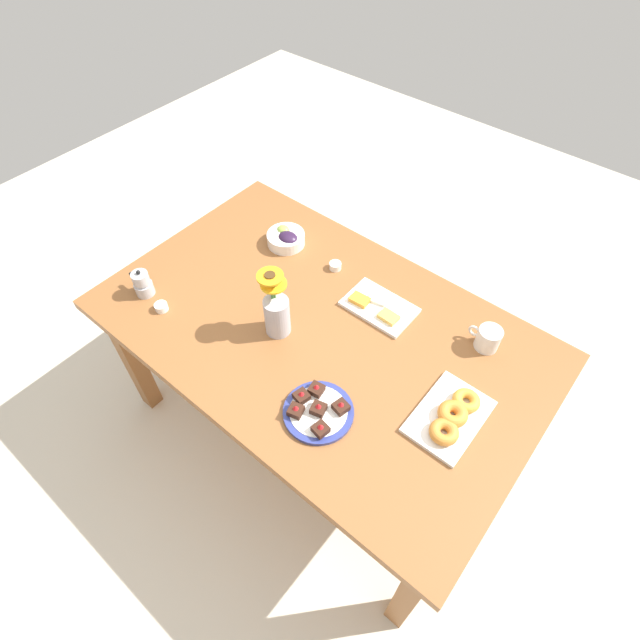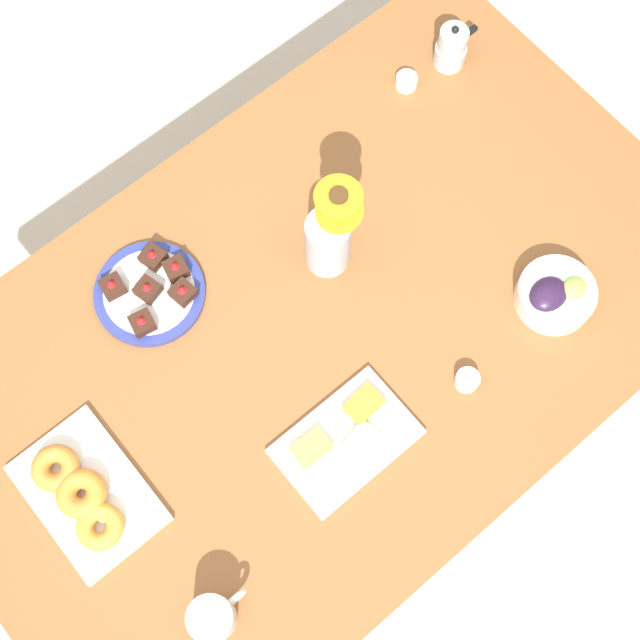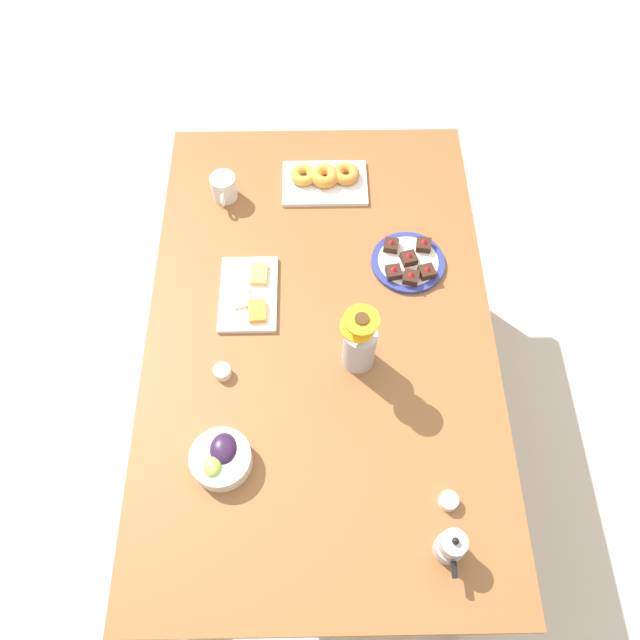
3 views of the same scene
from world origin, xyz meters
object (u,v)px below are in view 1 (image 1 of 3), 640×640
(coffee_mug, at_px, (488,338))
(dessert_plate, at_px, (318,411))
(moka_pot, at_px, (143,284))
(dining_table, at_px, (320,341))
(cheese_platter, at_px, (378,307))
(jam_cup_honey, at_px, (335,266))
(flower_vase, at_px, (277,312))
(croissant_platter, at_px, (452,416))
(jam_cup_berry, at_px, (161,307))
(grape_bowl, at_px, (286,238))

(coffee_mug, height_order, dessert_plate, coffee_mug)
(moka_pot, bearing_deg, coffee_mug, -151.86)
(coffee_mug, distance_m, dessert_plate, 0.64)
(dessert_plate, bearing_deg, dining_table, -51.50)
(cheese_platter, xyz_separation_m, moka_pot, (0.73, 0.50, 0.04))
(jam_cup_honey, height_order, moka_pot, moka_pot)
(flower_vase, bearing_deg, coffee_mug, -146.21)
(coffee_mug, distance_m, jam_cup_honey, 0.65)
(cheese_platter, height_order, moka_pot, moka_pot)
(croissant_platter, relative_size, jam_cup_honey, 5.83)
(cheese_platter, bearing_deg, dining_table, 62.06)
(dessert_plate, bearing_deg, coffee_mug, -116.05)
(jam_cup_honey, xyz_separation_m, jam_cup_berry, (0.36, 0.58, 0.00))
(jam_cup_honey, height_order, dessert_plate, dessert_plate)
(grape_bowl, relative_size, moka_pot, 1.32)
(coffee_mug, height_order, moka_pot, moka_pot)
(grape_bowl, bearing_deg, coffee_mug, -177.01)
(moka_pot, bearing_deg, flower_vase, -159.45)
(jam_cup_berry, height_order, dessert_plate, dessert_plate)
(croissant_platter, height_order, dessert_plate, dessert_plate)
(croissant_platter, bearing_deg, grape_bowl, -16.60)
(jam_cup_honey, distance_m, dessert_plate, 0.65)
(cheese_platter, distance_m, moka_pot, 0.89)
(dining_table, height_order, moka_pot, moka_pot)
(dining_table, xyz_separation_m, croissant_platter, (-0.55, 0.03, 0.11))
(grape_bowl, bearing_deg, jam_cup_honey, -176.62)
(coffee_mug, height_order, jam_cup_berry, coffee_mug)
(dining_table, height_order, dessert_plate, dessert_plate)
(dining_table, distance_m, flower_vase, 0.23)
(moka_pot, bearing_deg, cheese_platter, -145.46)
(grape_bowl, bearing_deg, flower_vase, 128.40)
(coffee_mug, height_order, cheese_platter, coffee_mug)
(coffee_mug, bearing_deg, dessert_plate, 63.95)
(croissant_platter, height_order, flower_vase, flower_vase)
(grape_bowl, relative_size, cheese_platter, 0.60)
(dining_table, distance_m, cheese_platter, 0.25)
(croissant_platter, xyz_separation_m, flower_vase, (0.66, 0.08, 0.07))
(coffee_mug, bearing_deg, jam_cup_berry, 31.38)
(flower_vase, relative_size, moka_pot, 2.22)
(coffee_mug, height_order, jam_cup_honey, coffee_mug)
(flower_vase, distance_m, moka_pot, 0.55)
(coffee_mug, relative_size, moka_pot, 0.99)
(jam_cup_berry, bearing_deg, dining_table, -148.54)
(dining_table, bearing_deg, jam_cup_honey, -61.79)
(grape_bowl, height_order, flower_vase, flower_vase)
(coffee_mug, relative_size, jam_cup_berry, 2.44)
(jam_cup_berry, relative_size, flower_vase, 0.18)
(dessert_plate, height_order, flower_vase, flower_vase)
(cheese_platter, bearing_deg, jam_cup_berry, 40.00)
(coffee_mug, xyz_separation_m, croissant_platter, (-0.05, 0.33, -0.02))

